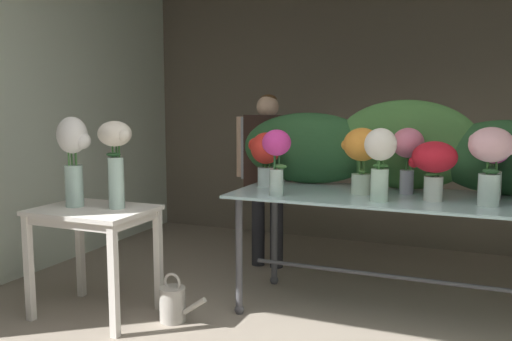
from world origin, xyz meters
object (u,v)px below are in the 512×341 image
object	(u,v)px
vase_magenta_peonies	(277,153)
vase_ivory_roses	(380,157)
side_table_white	(94,222)
vase_white_roses_tall	(74,154)
display_table_glass	(390,213)
florist	(267,162)
vase_crimson_freesia	(434,163)
vase_blush_snapdragons	(491,155)
vase_rosy_lilies	(408,150)
vase_cream_lisianthus_tall	(116,153)
watering_can	(173,303)
vase_fuchsia_anemones	(494,163)
vase_scarlet_tulips	(265,153)
vase_sunset_dahlias	(361,152)

from	to	relation	value
vase_magenta_peonies	vase_ivory_roses	bearing A→B (deg)	4.88
side_table_white	vase_white_roses_tall	world-z (taller)	vase_white_roses_tall
display_table_glass	florist	bearing A→B (deg)	147.39
vase_crimson_freesia	display_table_glass	bearing A→B (deg)	163.18
vase_blush_snapdragons	vase_ivory_roses	world-z (taller)	vase_blush_snapdragons
vase_rosy_lilies	vase_cream_lisianthus_tall	bearing A→B (deg)	-156.02
vase_crimson_freesia	vase_white_roses_tall	size ratio (longest dim) A/B	0.61
display_table_glass	vase_ivory_roses	size ratio (longest dim) A/B	4.58
vase_blush_snapdragons	watering_can	distance (m)	2.29
vase_rosy_lilies	vase_fuchsia_anemones	bearing A→B (deg)	1.02
side_table_white	vase_ivory_roses	bearing A→B (deg)	15.39
display_table_glass	vase_rosy_lilies	xyz separation A→B (m)	(0.09, 0.12, 0.43)
side_table_white	florist	bearing A→B (deg)	65.70
vase_scarlet_tulips	florist	bearing A→B (deg)	110.37
vase_magenta_peonies	vase_scarlet_tulips	world-z (taller)	vase_magenta_peonies
florist	watering_can	distance (m)	1.67
vase_sunset_dahlias	vase_scarlet_tulips	bearing A→B (deg)	173.67
vase_blush_snapdragons	vase_white_roses_tall	size ratio (longest dim) A/B	0.77
vase_magenta_peonies	vase_ivory_roses	size ratio (longest dim) A/B	0.96
vase_rosy_lilies	display_table_glass	bearing A→B (deg)	-126.56
display_table_glass	vase_white_roses_tall	xyz separation A→B (m)	(-2.07, -0.76, 0.40)
vase_magenta_peonies	vase_crimson_freesia	xyz separation A→B (m)	(1.01, 0.21, -0.04)
florist	vase_ivory_roses	distance (m)	1.58
vase_sunset_dahlias	vase_magenta_peonies	distance (m)	0.59
vase_crimson_freesia	vase_fuchsia_anemones	bearing A→B (deg)	31.27
side_table_white	vase_cream_lisianthus_tall	size ratio (longest dim) A/B	1.30
vase_rosy_lilies	vase_white_roses_tall	world-z (taller)	vase_white_roses_tall
vase_white_roses_tall	vase_magenta_peonies	bearing A→B (deg)	18.83
florist	vase_white_roses_tall	size ratio (longest dim) A/B	2.48
florist	vase_crimson_freesia	world-z (taller)	florist
vase_fuchsia_anemones	vase_magenta_peonies	bearing A→B (deg)	-162.49
vase_sunset_dahlias	vase_fuchsia_anemones	distance (m)	0.86
vase_crimson_freesia	vase_white_roses_tall	bearing A→B (deg)	-164.06
vase_fuchsia_anemones	vase_crimson_freesia	distance (m)	0.42
vase_magenta_peonies	vase_crimson_freesia	size ratio (longest dim) A/B	1.17
display_table_glass	vase_scarlet_tulips	bearing A→B (deg)	175.68
vase_sunset_dahlias	vase_cream_lisianthus_tall	bearing A→B (deg)	-156.04
vase_sunset_dahlias	watering_can	bearing A→B (deg)	-150.74
florist	vase_blush_snapdragons	xyz separation A→B (m)	(1.84, -0.91, 0.21)
vase_rosy_lilies	vase_white_roses_tall	distance (m)	2.33
side_table_white	florist	size ratio (longest dim) A/B	0.50
vase_sunset_dahlias	vase_scarlet_tulips	size ratio (longest dim) A/B	1.13
display_table_glass	vase_scarlet_tulips	world-z (taller)	vase_scarlet_tulips
vase_scarlet_tulips	vase_cream_lisianthus_tall	world-z (taller)	vase_cream_lisianthus_tall
watering_can	vase_ivory_roses	bearing A→B (deg)	17.33
side_table_white	vase_fuchsia_anemones	bearing A→B (deg)	19.18
side_table_white	florist	world-z (taller)	florist
display_table_glass	side_table_white	size ratio (longest dim) A/B	2.75
vase_rosy_lilies	vase_ivory_roses	world-z (taller)	vase_ivory_roses
vase_rosy_lilies	vase_white_roses_tall	xyz separation A→B (m)	(-2.16, -0.88, -0.03)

